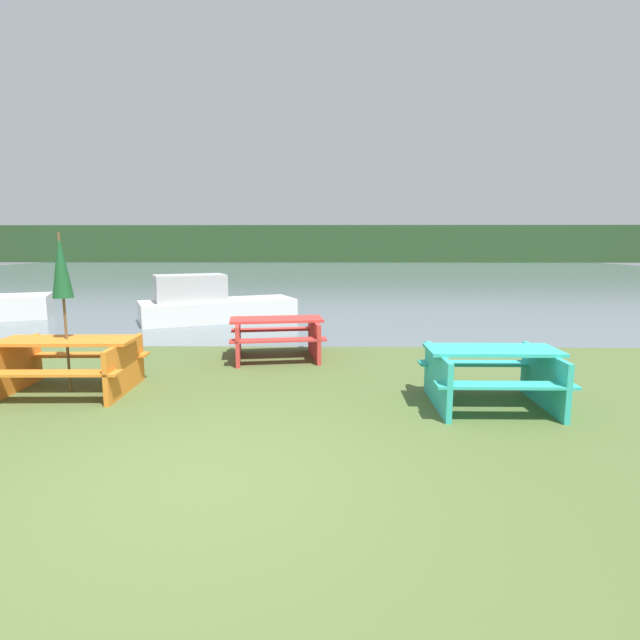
# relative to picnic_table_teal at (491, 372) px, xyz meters

# --- Properties ---
(ground_plane) EXTENTS (60.00, 60.00, 0.00)m
(ground_plane) POSITION_rel_picnic_table_teal_xyz_m (-3.23, -2.18, -0.46)
(ground_plane) COLOR #516633
(water) EXTENTS (60.00, 50.00, 0.00)m
(water) POSITION_rel_picnic_table_teal_xyz_m (-3.23, 28.72, -0.47)
(water) COLOR slate
(water) RESTS_ON ground_plane
(far_treeline) EXTENTS (80.00, 1.60, 4.00)m
(far_treeline) POSITION_rel_picnic_table_teal_xyz_m (-3.23, 48.72, 1.54)
(far_treeline) COLOR #284723
(far_treeline) RESTS_ON water
(picnic_table_teal) EXTENTS (1.67, 1.38, 0.77)m
(picnic_table_teal) POSITION_rel_picnic_table_teal_xyz_m (0.00, 0.00, 0.00)
(picnic_table_teal) COLOR #33B7A8
(picnic_table_teal) RESTS_ON ground_plane
(picnic_table_orange) EXTENTS (1.91, 1.43, 0.78)m
(picnic_table_orange) POSITION_rel_picnic_table_teal_xyz_m (-5.83, 0.53, 0.01)
(picnic_table_orange) COLOR orange
(picnic_table_orange) RESTS_ON ground_plane
(picnic_table_red) EXTENTS (1.88, 1.63, 0.75)m
(picnic_table_red) POSITION_rel_picnic_table_teal_xyz_m (-3.08, 2.70, -0.01)
(picnic_table_red) COLOR red
(picnic_table_red) RESTS_ON ground_plane
(umbrella_darkgreen) EXTENTS (0.28, 0.28, 2.27)m
(umbrella_darkgreen) POSITION_rel_picnic_table_teal_xyz_m (-5.83, 0.53, 1.32)
(umbrella_darkgreen) COLOR brown
(umbrella_darkgreen) RESTS_ON ground_plane
(boat) EXTENTS (4.34, 3.01, 1.28)m
(boat) POSITION_rel_picnic_table_teal_xyz_m (-5.33, 7.14, -0.00)
(boat) COLOR silver
(boat) RESTS_ON water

